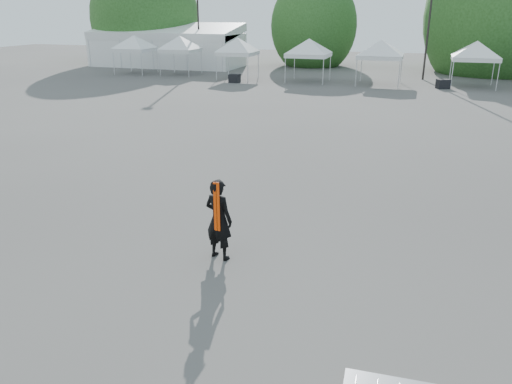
% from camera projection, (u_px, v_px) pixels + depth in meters
% --- Properties ---
extents(ground, '(120.00, 120.00, 0.00)m').
position_uv_depth(ground, '(294.00, 221.00, 13.59)').
color(ground, '#474442').
rests_on(ground, ground).
extents(marquee, '(15.00, 6.25, 4.23)m').
position_uv_depth(marquee, '(167.00, 46.00, 50.58)').
color(marquee, white).
rests_on(marquee, ground).
extents(light_pole_west, '(0.60, 0.25, 10.30)m').
position_uv_depth(light_pole_west, '(198.00, 6.00, 47.21)').
color(light_pole_west, black).
rests_on(light_pole_west, ground).
extents(light_pole_east, '(0.60, 0.25, 9.80)m').
position_uv_depth(light_pole_east, '(431.00, 9.00, 39.40)').
color(light_pole_east, black).
rests_on(light_pole_east, ground).
extents(tree_far_w, '(4.80, 4.80, 7.30)m').
position_uv_depth(tree_far_w, '(145.00, 19.00, 53.54)').
color(tree_far_w, '#382314').
rests_on(tree_far_w, ground).
extents(tree_mid_w, '(4.16, 4.16, 6.33)m').
position_uv_depth(tree_mid_w, '(314.00, 26.00, 50.29)').
color(tree_mid_w, '#382314').
rests_on(tree_mid_w, ground).
extents(tree_mid_e, '(5.12, 5.12, 7.79)m').
position_uv_depth(tree_mid_e, '(501.00, 17.00, 44.13)').
color(tree_mid_e, '#382314').
rests_on(tree_mid_e, ground).
extents(tent_a, '(4.24, 4.24, 3.88)m').
position_uv_depth(tent_a, '(134.00, 38.00, 44.19)').
color(tent_a, silver).
rests_on(tent_a, ground).
extents(tent_b, '(4.15, 4.15, 3.88)m').
position_uv_depth(tent_b, '(180.00, 39.00, 43.37)').
color(tent_b, silver).
rests_on(tent_b, ground).
extents(tent_c, '(4.11, 4.11, 3.88)m').
position_uv_depth(tent_c, '(237.00, 41.00, 40.49)').
color(tent_c, silver).
rests_on(tent_c, ground).
extents(tent_d, '(4.51, 4.51, 3.88)m').
position_uv_depth(tent_d, '(309.00, 42.00, 38.96)').
color(tent_d, silver).
rests_on(tent_d, ground).
extents(tent_e, '(4.68, 4.68, 3.88)m').
position_uv_depth(tent_e, '(382.00, 43.00, 37.55)').
color(tent_e, silver).
rests_on(tent_e, ground).
extents(tent_f, '(4.58, 4.58, 3.88)m').
position_uv_depth(tent_f, '(477.00, 45.00, 36.20)').
color(tent_f, silver).
rests_on(tent_f, ground).
extents(man, '(0.80, 0.63, 1.92)m').
position_uv_depth(man, '(219.00, 219.00, 11.28)').
color(man, black).
rests_on(man, ground).
extents(crate_west, '(0.84, 0.66, 0.65)m').
position_uv_depth(crate_west, '(235.00, 78.00, 39.47)').
color(crate_west, black).
rests_on(crate_west, ground).
extents(crate_mid, '(1.05, 0.96, 0.67)m').
position_uv_depth(crate_mid, '(443.00, 84.00, 36.45)').
color(crate_mid, black).
rests_on(crate_mid, ground).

